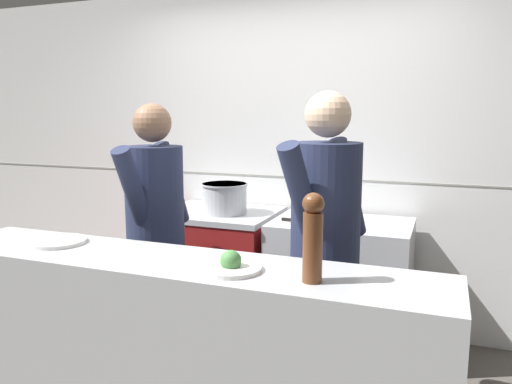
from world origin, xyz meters
name	(u,v)px	position (x,y,z in m)	size (l,w,h in m)	color
wall_back_tiled	(291,157)	(0.00, 1.57, 1.30)	(8.00, 0.06, 2.60)	white
oven_range	(220,270)	(-0.44, 1.17, 0.46)	(0.85, 0.71, 0.92)	maroon
prep_counter	(340,286)	(0.49, 1.17, 0.45)	(0.94, 0.65, 0.91)	#B7BABF
pass_counter	(176,371)	(0.05, -0.34, 0.51)	(2.35, 0.45, 1.02)	#B7BABF
stock_pot	(225,198)	(-0.36, 1.11, 1.03)	(0.34, 0.34, 0.22)	#B7BABF
mixing_bowl_steel	(341,213)	(0.47, 1.21, 0.96)	(0.22, 0.22, 0.10)	#B7BABF
chefs_knife	(301,222)	(0.23, 1.05, 0.92)	(0.35, 0.07, 0.02)	#B7BABF
plated_dish_main	(57,241)	(-0.61, -0.30, 1.03)	(0.27, 0.27, 0.02)	white
plated_dish_appetiser	(231,266)	(0.34, -0.38, 1.04)	(0.25, 0.25, 0.09)	white
pepper_mill	(313,236)	(0.68, -0.40, 1.20)	(0.08, 0.08, 0.34)	brown
chef_head_cook	(156,231)	(-0.48, 0.36, 0.95)	(0.35, 0.74, 1.70)	black
chef_sous	(325,244)	(0.57, 0.32, 0.98)	(0.46, 0.75, 1.76)	black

